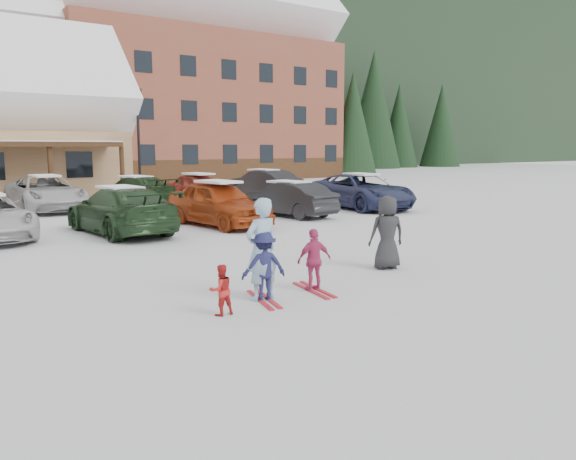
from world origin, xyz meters
TOP-DOWN VIEW (x-y plane):
  - ground at (0.00, 0.00)m, footprint 160.00×160.00m
  - alpine_hotel at (14.27, 38.00)m, footprint 31.48×14.01m
  - lamp_post at (5.83, 24.13)m, footprint 0.50×0.25m
  - conifer_1 at (30.00, 32.00)m, footprint 4.84×4.84m
  - conifer_3 at (6.00, 44.00)m, footprint 3.96×3.96m
  - conifer_4 at (34.00, 46.00)m, footprint 5.06×5.06m
  - adult_skier at (-1.21, -0.29)m, footprint 0.72×0.51m
  - toddler_red at (-2.28, -0.71)m, footprint 0.43×0.34m
  - child_navy at (-1.20, -0.35)m, footprint 0.91×0.67m
  - skis_child_navy at (-1.20, -0.35)m, footprint 0.55×1.40m
  - child_magenta at (-0.04, -0.35)m, footprint 0.75×0.41m
  - skis_child_magenta at (-0.04, -0.35)m, footprint 0.43×1.41m
  - bystander_dark at (2.55, 0.27)m, footprint 0.95×0.79m
  - parked_car_3 at (-0.60, 8.98)m, footprint 2.42×5.30m
  - parked_car_4 at (2.85, 8.79)m, footprint 2.38×4.79m
  - parked_car_5 at (6.48, 9.59)m, footprint 2.09×4.40m
  - parked_car_6 at (10.84, 10.05)m, footprint 3.19×5.87m
  - parked_car_10 at (-1.03, 17.36)m, footprint 2.67×5.60m
  - parked_car_11 at (2.87, 16.92)m, footprint 2.74×5.10m
  - parked_car_12 at (6.21, 17.09)m, footprint 2.16×4.38m
  - parked_car_13 at (10.19, 17.16)m, footprint 2.32×4.87m

SIDE VIEW (x-z plane):
  - ground at x=0.00m, z-range 0.00..0.00m
  - skis_child_navy at x=-1.20m, z-range 0.00..0.03m
  - skis_child_magenta at x=-0.04m, z-range 0.00..0.03m
  - toddler_red at x=-2.28m, z-range 0.00..0.86m
  - child_magenta at x=-0.04m, z-range 0.00..1.22m
  - child_navy at x=-1.20m, z-range 0.00..1.27m
  - parked_car_5 at x=6.48m, z-range 0.00..1.39m
  - parked_car_11 at x=2.87m, z-range 0.00..1.41m
  - parked_car_12 at x=6.21m, z-range 0.00..1.44m
  - parked_car_3 at x=-0.60m, z-range 0.00..1.50m
  - parked_car_10 at x=-1.03m, z-range 0.00..1.54m
  - parked_car_13 at x=10.19m, z-range 0.00..1.54m
  - parked_car_6 at x=10.84m, z-range 0.00..1.56m
  - parked_car_4 at x=2.85m, z-range 0.00..1.57m
  - bystander_dark at x=2.55m, z-range 0.00..1.68m
  - adult_skier at x=-1.21m, z-range 0.00..1.87m
  - lamp_post at x=5.83m, z-range 0.40..6.59m
  - conifer_3 at x=6.00m, z-range 0.53..9.71m
  - conifer_1 at x=30.00m, z-range 0.65..11.87m
  - conifer_4 at x=34.00m, z-range 0.68..12.41m
  - alpine_hotel at x=14.27m, z-range -2.11..19.37m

